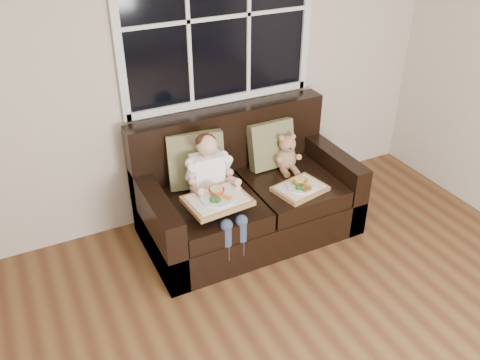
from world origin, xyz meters
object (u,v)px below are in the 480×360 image
teddy_bear (287,155)px  tray_left (217,199)px  loveseat (245,197)px  child (213,180)px  tray_right (300,187)px

teddy_bear → tray_left: (-0.79, -0.35, -0.00)m
loveseat → teddy_bear: size_ratio=5.20×
child → tray_left: size_ratio=1.65×
child → teddy_bear: 0.76m
loveseat → child: loveseat is taller
tray_left → child: bearing=71.2°
loveseat → teddy_bear: (0.41, 0.05, 0.27)m
teddy_bear → tray_left: 0.86m
loveseat → child: (-0.34, -0.11, 0.32)m
tray_left → loveseat: bearing=33.3°
loveseat → tray_right: bearing=-42.5°
loveseat → teddy_bear: loveseat is taller
child → teddy_bear: bearing=12.4°
teddy_bear → tray_right: bearing=-92.5°
teddy_bear → child: bearing=-157.1°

